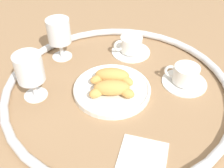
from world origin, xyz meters
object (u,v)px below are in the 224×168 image
(croissant_large, at_px, (112,76))
(coffee_cup_near, at_px, (131,46))
(juice_glass_left, at_px, (59,32))
(folded_napkin, at_px, (143,157))
(pastry_plate, at_px, (112,89))
(croissant_small, at_px, (112,89))
(coffee_cup_far, at_px, (185,76))
(juice_glass_right, at_px, (30,70))

(croissant_large, xyz_separation_m, coffee_cup_near, (-0.00, -0.20, -0.01))
(juice_glass_left, height_order, folded_napkin, juice_glass_left)
(pastry_plate, distance_m, croissant_small, 0.04)
(juice_glass_left, bearing_deg, folded_napkin, 139.81)
(juice_glass_left, bearing_deg, coffee_cup_far, 179.15)
(croissant_large, xyz_separation_m, croissant_small, (-0.02, 0.05, 0.00))
(coffee_cup_near, bearing_deg, pastry_plate, 91.64)
(coffee_cup_far, xyz_separation_m, folded_napkin, (0.05, 0.30, -0.02))
(croissant_small, height_order, juice_glass_right, juice_glass_right)
(pastry_plate, height_order, coffee_cup_far, coffee_cup_far)
(coffee_cup_near, relative_size, folded_napkin, 1.24)
(coffee_cup_near, height_order, juice_glass_left, juice_glass_left)
(croissant_large, bearing_deg, juice_glass_left, -23.28)
(croissant_small, distance_m, folded_napkin, 0.21)
(croissant_small, relative_size, coffee_cup_far, 0.95)
(croissant_large, bearing_deg, coffee_cup_near, -90.38)
(coffee_cup_far, bearing_deg, croissant_small, 36.81)
(coffee_cup_far, xyz_separation_m, juice_glass_left, (0.42, -0.01, 0.07))
(croissant_large, bearing_deg, pastry_plate, 108.14)
(croissant_small, xyz_separation_m, juice_glass_left, (0.23, -0.14, 0.06))
(coffee_cup_near, relative_size, juice_glass_left, 0.97)
(juice_glass_right, bearing_deg, folded_napkin, 163.16)
(coffee_cup_near, bearing_deg, croissant_large, 89.62)
(folded_napkin, bearing_deg, coffee_cup_near, -70.27)
(croissant_large, bearing_deg, coffee_cup_far, -156.90)
(coffee_cup_near, height_order, juice_glass_right, juice_glass_right)
(croissant_small, bearing_deg, pastry_plate, -72.20)
(coffee_cup_near, xyz_separation_m, juice_glass_left, (0.22, 0.10, 0.07))
(croissant_small, distance_m, coffee_cup_near, 0.25)
(folded_napkin, bearing_deg, croissant_small, -50.98)
(croissant_large, height_order, juice_glass_left, juice_glass_left)
(folded_napkin, bearing_deg, juice_glass_left, -40.19)
(coffee_cup_near, xyz_separation_m, coffee_cup_far, (-0.20, 0.11, 0.00))
(croissant_small, xyz_separation_m, juice_glass_right, (0.21, 0.06, 0.05))
(croissant_large, height_order, coffee_cup_far, same)
(croissant_small, xyz_separation_m, coffee_cup_far, (-0.19, -0.14, -0.01))
(coffee_cup_near, xyz_separation_m, folded_napkin, (-0.15, 0.41, -0.02))
(pastry_plate, xyz_separation_m, croissant_small, (-0.01, 0.03, 0.03))
(coffee_cup_far, xyz_separation_m, juice_glass_right, (0.40, 0.20, 0.07))
(croissant_large, relative_size, coffee_cup_near, 0.98)
(coffee_cup_near, relative_size, juice_glass_right, 0.97)
(pastry_plate, bearing_deg, juice_glass_right, 23.11)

